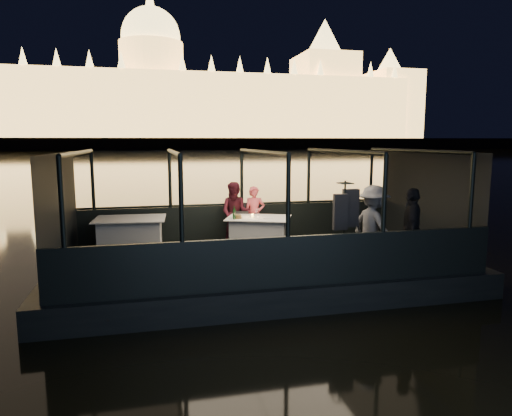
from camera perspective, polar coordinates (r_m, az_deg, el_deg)
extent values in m
plane|color=black|center=(89.43, -11.78, 6.27)|extent=(500.00, 500.00, 0.00)
cube|color=black|center=(10.09, 0.52, -9.06)|extent=(8.60, 4.40, 1.00)
cube|color=black|center=(9.96, 0.53, -6.43)|extent=(8.00, 4.00, 0.04)
cube|color=black|center=(11.77, -1.78, -1.78)|extent=(8.00, 0.08, 0.90)
cube|color=black|center=(7.98, 3.96, -6.73)|extent=(8.00, 0.08, 0.90)
cube|color=#423D33|center=(219.38, -12.70, 7.66)|extent=(400.00, 140.00, 6.00)
cube|color=silver|center=(10.67, 0.34, -3.19)|extent=(1.74, 1.51, 0.77)
cube|color=white|center=(10.65, -15.39, -3.53)|extent=(1.62, 1.22, 0.82)
cube|color=black|center=(11.03, -1.74, -2.48)|extent=(0.45, 0.45, 0.82)
cube|color=black|center=(11.26, -0.58, -2.24)|extent=(0.59, 0.59, 0.98)
imported|color=#E4525A|center=(11.34, -0.19, -0.63)|extent=(0.57, 0.44, 1.41)
imported|color=#41121D|center=(11.21, -2.59, -0.74)|extent=(0.89, 0.80, 1.53)
imported|color=silver|center=(9.43, 14.46, -2.13)|extent=(0.87, 1.20, 1.66)
imported|color=black|center=(9.36, 18.84, -2.39)|extent=(0.84, 1.04, 1.64)
cylinder|color=#163C16|center=(10.34, -2.74, -0.59)|extent=(0.07, 0.07, 0.30)
cylinder|color=brown|center=(10.46, -2.38, -1.09)|extent=(0.22, 0.22, 0.08)
cylinder|color=yellow|center=(10.61, -0.45, -0.95)|extent=(0.06, 0.06, 0.07)
cylinder|color=white|center=(10.49, 1.58, -1.24)|extent=(0.29, 0.29, 0.02)
cylinder|color=white|center=(10.55, -2.73, -1.19)|extent=(0.29, 0.29, 0.02)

